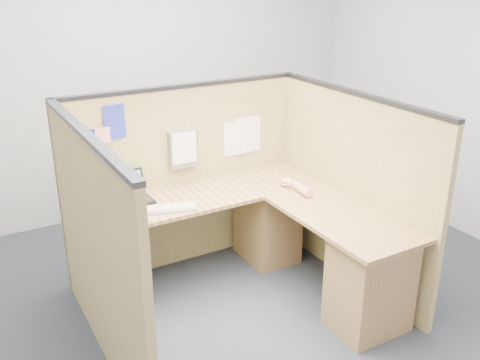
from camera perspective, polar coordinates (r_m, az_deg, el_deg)
floor at (r=4.02m, az=0.72°, el=-14.33°), size 5.00×5.00×0.00m
wall_back at (r=5.41m, az=-11.64°, el=10.89°), size 5.00×0.00×5.00m
cubicle_partitions at (r=3.97m, az=-2.36°, el=-2.10°), size 2.06×1.83×1.53m
l_desk at (r=4.10m, az=0.94°, el=-7.09°), size 1.95×1.75×0.73m
laptop at (r=4.11m, az=-11.62°, el=-1.46°), size 0.30×0.29×0.21m
keyboard at (r=3.91m, az=-7.67°, el=-3.02°), size 0.44×0.25×0.03m
mouse at (r=4.32m, az=5.02°, el=-0.36°), size 0.11×0.09×0.04m
hand_forearm at (r=4.23m, az=6.10°, el=-0.72°), size 0.10×0.35×0.07m
blue_poster at (r=4.07m, az=-13.03°, el=6.07°), size 0.20×0.03×0.26m
american_flag at (r=4.04m, az=-15.21°, el=4.34°), size 0.19×0.01×0.33m
file_holder at (r=4.30m, az=-6.08°, el=3.29°), size 0.24×0.05×0.30m
paper_left at (r=4.52m, az=-0.68°, el=4.44°), size 0.23×0.03×0.30m
paper_right at (r=4.58m, az=0.86°, el=4.82°), size 0.25×0.01×0.31m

